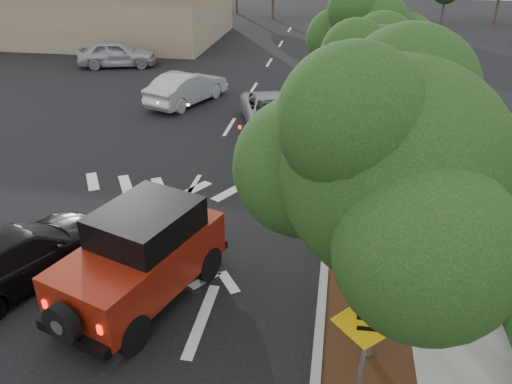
% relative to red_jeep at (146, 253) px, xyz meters
% --- Properties ---
extents(ground, '(120.00, 120.00, 0.00)m').
position_rel_red_jeep_xyz_m(ground, '(-0.57, -0.68, -1.15)').
color(ground, black).
rests_on(ground, ground).
extents(curb, '(0.20, 70.00, 0.15)m').
position_rel_red_jeep_xyz_m(curb, '(4.03, 11.32, -1.08)').
color(curb, '#9E9B93').
rests_on(curb, ground).
extents(planting_strip, '(1.80, 70.00, 0.12)m').
position_rel_red_jeep_xyz_m(planting_strip, '(5.03, 11.32, -1.09)').
color(planting_strip, black).
rests_on(planting_strip, ground).
extents(sidewalk, '(2.00, 70.00, 0.12)m').
position_rel_red_jeep_xyz_m(sidewalk, '(6.93, 11.32, -1.09)').
color(sidewalk, gray).
rests_on(sidewalk, ground).
extents(hedge, '(0.80, 70.00, 0.80)m').
position_rel_red_jeep_xyz_m(hedge, '(8.33, 11.32, -0.75)').
color(hedge, black).
rests_on(hedge, ground).
extents(commercial_building, '(22.00, 12.00, 4.00)m').
position_rel_red_jeep_xyz_m(commercial_building, '(-16.57, 29.32, 0.85)').
color(commercial_building, '#84725B').
rests_on(commercial_building, ground).
extents(transmission_tower, '(7.00, 4.00, 28.00)m').
position_rel_red_jeep_xyz_m(transmission_tower, '(5.43, 47.32, -1.15)').
color(transmission_tower, slate).
rests_on(transmission_tower, ground).
extents(street_tree_near, '(3.80, 3.80, 5.92)m').
position_rel_red_jeep_xyz_m(street_tree_near, '(5.03, -1.18, -1.15)').
color(street_tree_near, black).
rests_on(street_tree_near, ground).
extents(street_tree_mid, '(3.20, 3.20, 5.32)m').
position_rel_red_jeep_xyz_m(street_tree_mid, '(5.03, 5.82, -1.15)').
color(street_tree_mid, black).
rests_on(street_tree_mid, ground).
extents(street_tree_far, '(3.40, 3.40, 5.62)m').
position_rel_red_jeep_xyz_m(street_tree_far, '(5.03, 12.32, -1.15)').
color(street_tree_far, black).
rests_on(street_tree_far, ground).
extents(light_pole_a, '(2.00, 0.22, 9.00)m').
position_rel_red_jeep_xyz_m(light_pole_a, '(-7.07, 25.32, -1.15)').
color(light_pole_a, slate).
rests_on(light_pole_a, ground).
extents(light_pole_b, '(2.00, 0.22, 9.00)m').
position_rel_red_jeep_xyz_m(light_pole_b, '(-8.07, 37.32, -1.15)').
color(light_pole_b, slate).
rests_on(light_pole_b, ground).
extents(red_jeep, '(3.19, 4.64, 2.27)m').
position_rel_red_jeep_xyz_m(red_jeep, '(0.00, 0.00, 0.00)').
color(red_jeep, black).
rests_on(red_jeep, ground).
extents(silver_suv_ahead, '(3.52, 5.18, 1.32)m').
position_rel_red_jeep_xyz_m(silver_suv_ahead, '(1.14, 11.73, -0.50)').
color(silver_suv_ahead, '#97999E').
rests_on(silver_suv_ahead, ground).
extents(black_suv_oncoming, '(3.78, 5.18, 1.39)m').
position_rel_red_jeep_xyz_m(black_suv_oncoming, '(-3.27, 0.06, -0.46)').
color(black_suv_oncoming, black).
rests_on(black_suv_oncoming, ground).
extents(silver_sedan_oncoming, '(3.28, 4.95, 1.54)m').
position_rel_red_jeep_xyz_m(silver_sedan_oncoming, '(-3.34, 14.28, -0.38)').
color(silver_sedan_oncoming, '#ACAFB4').
rests_on(silver_sedan_oncoming, ground).
extents(parked_suv, '(5.08, 3.07, 1.62)m').
position_rel_red_jeep_xyz_m(parked_suv, '(-9.76, 20.69, -0.35)').
color(parked_suv, '#A7AAAF').
rests_on(parked_suv, ground).
extents(speed_hump_sign, '(1.19, 0.11, 2.54)m').
position_rel_red_jeep_xyz_m(speed_hump_sign, '(4.79, -2.47, 0.61)').
color(speed_hump_sign, slate).
rests_on(speed_hump_sign, ground).
extents(terracotta_planter, '(0.68, 0.68, 1.19)m').
position_rel_red_jeep_xyz_m(terracotta_planter, '(6.03, 1.76, -0.35)').
color(terracotta_planter, brown).
rests_on(terracotta_planter, ground).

